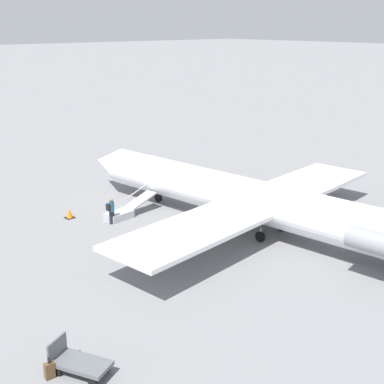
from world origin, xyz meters
TOP-DOWN VIEW (x-y plane):
  - ground_plane at (0.00, 0.00)m, footprint 600.00×600.00m
  - airplane_main at (-0.92, -0.11)m, footprint 29.41×22.32m
  - boarding_stairs at (6.44, 4.61)m, footprint 1.49×4.11m
  - passenger at (5.93, 5.89)m, footprint 0.36×0.55m
  - luggage_cart at (-6.34, 15.40)m, footprint 2.46×1.93m
  - suitcase at (-5.92, 16.35)m, footprint 0.24×0.37m
  - traffic_cone_near_stairs at (8.74, 7.39)m, footprint 0.60×0.60m

SIDE VIEW (x-z plane):
  - ground_plane at x=0.00m, z-range 0.00..0.00m
  - traffic_cone_near_stairs at x=8.74m, z-range -0.02..0.64m
  - suitcase at x=-5.92m, z-range -0.11..0.77m
  - boarding_stairs at x=6.44m, z-range -0.47..1.22m
  - luggage_cart at x=-6.34m, z-range -0.15..1.07m
  - passenger at x=5.93m, z-range 0.13..1.87m
  - airplane_main at x=-0.92m, z-range -1.37..5.43m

